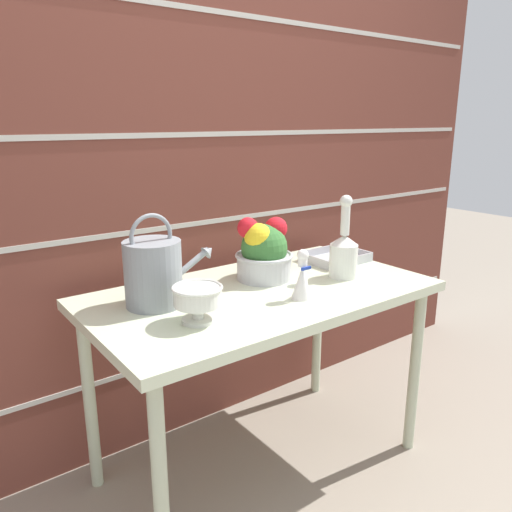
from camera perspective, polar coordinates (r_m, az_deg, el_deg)
The scene contains 9 objects.
ground_plane at distance 2.17m, azimuth 0.59°, elevation -22.62°, with size 12.00×12.00×0.00m, color gray.
brick_wall at distance 2.11m, azimuth -6.99°, elevation 8.76°, with size 3.60×0.08×2.20m.
patio_table at distance 1.84m, azimuth 0.65°, elevation -6.04°, with size 1.25×0.69×0.74m.
watering_can at distance 1.67m, azimuth -11.57°, elevation -1.78°, with size 0.33×0.19×0.31m.
crystal_pedestal_bowl at distance 1.52m, azimuth -6.70°, elevation -4.79°, with size 0.16×0.16×0.12m.
flower_planter at distance 1.91m, azimuth 0.88°, elevation 0.52°, with size 0.22×0.22×0.24m.
glass_decanter at distance 1.96m, azimuth 10.00°, elevation 0.55°, with size 0.11×0.11×0.32m.
figurine_vase at distance 1.72m, azimuth 5.30°, elevation -2.58°, with size 0.07×0.07×0.18m.
wire_tray at distance 2.20m, azimuth 9.03°, elevation -0.30°, with size 0.26×0.21×0.04m.
Camera 1 is at (-1.04, -1.36, 1.34)m, focal length 35.00 mm.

